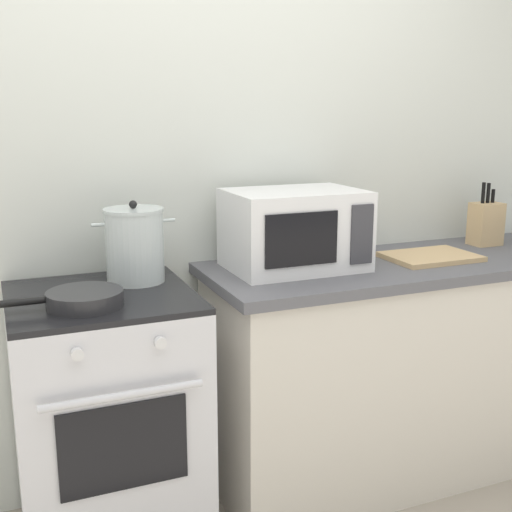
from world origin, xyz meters
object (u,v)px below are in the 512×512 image
Objects in this scene: stock_pot at (135,245)px; knife_block at (486,223)px; stove at (108,422)px; frying_pan at (83,299)px; microwave at (294,230)px; cutting_board at (430,257)px.

stock_pot is 1.59m from knife_block.
frying_pan is at bearing -121.23° from stove.
microwave is (0.82, 0.20, 0.12)m from frying_pan.
stove is 2.11× the size of frying_pan.
cutting_board reaches higher than stove.
frying_pan is 0.85m from microwave.
knife_block is (1.59, 0.03, -0.03)m from stock_pot.
cutting_board is 0.44m from knife_block.
frying_pan is 1.41m from cutting_board.
knife_block is (0.98, 0.06, -0.05)m from microwave.
frying_pan is at bearing -175.06° from cutting_board.
stock_pot reaches higher than knife_block.
stock_pot is at bearing 38.67° from stove.
microwave is at bearing 172.33° from cutting_board.
stock_pot reaches higher than cutting_board.
stock_pot is 0.61m from microwave.
stock_pot is 0.81× the size of cutting_board.
microwave is (0.60, -0.04, 0.02)m from stock_pot.
stove is at bearing -179.95° from cutting_board.
cutting_board is at bearing 0.05° from stove.
knife_block is at bearing 19.18° from cutting_board.
stove is 1.82m from knife_block.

